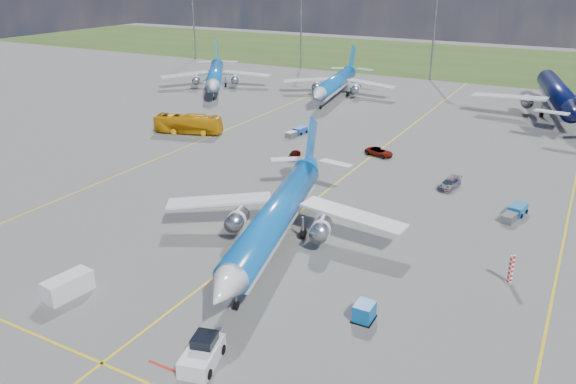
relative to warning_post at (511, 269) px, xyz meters
The scene contains 18 objects.
ground 27.24m from the warning_post, 162.90° to the right, with size 400.00×400.00×0.00m, color #51514F.
grass_strip 144.37m from the warning_post, 100.38° to the left, with size 400.00×80.00×0.01m, color #2D4719.
taxiway_lines 32.52m from the warning_post, 142.66° to the left, with size 60.25×160.00×0.02m.
floodlight_masts 103.84m from the warning_post, 98.91° to the left, with size 202.20×0.50×22.70m.
warning_post is the anchor object (origin of this frame).
bg_jet_nw 102.45m from the warning_post, 141.64° to the left, with size 30.07×39.47×10.34m, color #0D5EB8, non-canonical shape.
bg_jet_nnw 85.30m from the warning_post, 125.65° to the left, with size 29.19×38.31×10.03m, color #0D5EB8, non-canonical shape.
bg_jet_n 76.10m from the warning_post, 91.78° to the left, with size 36.53×47.95×12.56m, color #060D39, non-canonical shape.
main_airliner 24.36m from the warning_post, behind, with size 29.86×39.19×10.26m, color #0D5EB8, non-canonical shape.
pushback_tug 30.76m from the warning_post, 128.47° to the right, with size 3.41×6.42×2.13m.
uld_container 16.27m from the warning_post, 128.91° to the right, with size 1.58×1.98×1.58m, color #0B57A0.
service_van 42.38m from the warning_post, 148.31° to the right, with size 1.98×4.51×1.98m, color silver.
apron_bus 66.82m from the warning_post, 155.62° to the left, with size 2.96×12.63×3.52m, color orange.
service_car_a 43.65m from the warning_post, 147.01° to the left, with size 1.45×3.60×1.23m, color #999999.
service_car_b 40.43m from the warning_post, 128.26° to the left, with size 2.18×4.72×1.31m, color #999999.
service_car_c 25.35m from the warning_post, 116.70° to the left, with size 1.90×4.66×1.35m, color #999999.
baggage_tug_w 16.89m from the warning_post, 96.49° to the left, with size 2.52×5.71×1.24m.
baggage_tug_c 55.96m from the warning_post, 139.59° to the left, with size 2.09×5.54×1.21m.
Camera 1 is at (29.84, -44.29, 28.70)m, focal length 35.00 mm.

